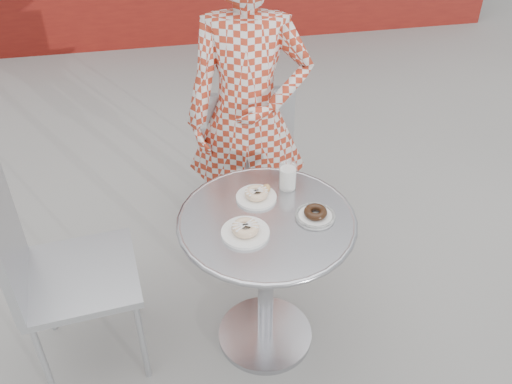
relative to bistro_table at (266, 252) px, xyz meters
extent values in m
plane|color=gray|center=(-0.03, -0.04, -0.56)|extent=(60.00, 60.00, 0.00)
cylinder|color=silver|center=(0.00, 0.00, -0.54)|extent=(0.45, 0.45, 0.03)
cylinder|color=silver|center=(0.00, 0.00, -0.19)|extent=(0.07, 0.07, 0.71)
cylinder|color=silver|center=(0.00, 0.00, 0.17)|extent=(0.71, 0.71, 0.02)
torus|color=silver|center=(0.00, 0.00, 0.17)|extent=(0.73, 0.73, 0.02)
cube|color=#B2B5BA|center=(0.06, 0.94, -0.08)|extent=(0.47, 0.47, 0.03)
cube|color=#B2B5BA|center=(0.07, 0.72, 0.16)|extent=(0.45, 0.05, 0.45)
cube|color=#B2B5BA|center=(-0.78, 0.06, -0.06)|extent=(0.51, 0.51, 0.03)
cube|color=#B2B5BA|center=(-1.00, 0.04, 0.19)|extent=(0.08, 0.47, 0.47)
imported|color=#B1321B|center=(0.04, 0.66, 0.27)|extent=(0.66, 0.49, 1.66)
cylinder|color=white|center=(-0.02, 0.14, 0.19)|extent=(0.17, 0.17, 0.01)
torus|color=#C6874C|center=(-0.02, 0.14, 0.21)|extent=(0.10, 0.10, 0.03)
sphere|color=#B77A3F|center=(0.03, 0.17, 0.21)|extent=(0.03, 0.03, 0.03)
cylinder|color=white|center=(-0.10, -0.07, 0.19)|extent=(0.19, 0.19, 0.01)
torus|color=#C6874C|center=(-0.10, -0.07, 0.21)|extent=(0.11, 0.11, 0.04)
cylinder|color=white|center=(0.19, -0.02, 0.19)|extent=(0.16, 0.16, 0.01)
torus|color=black|center=(0.19, -0.02, 0.21)|extent=(0.10, 0.10, 0.03)
torus|color=black|center=(0.19, -0.02, 0.19)|extent=(0.16, 0.16, 0.01)
cylinder|color=white|center=(0.13, 0.19, 0.23)|extent=(0.07, 0.07, 0.10)
cylinder|color=white|center=(0.13, 0.19, 0.24)|extent=(0.08, 0.08, 0.12)
camera|label=1|loc=(-0.37, -1.71, 1.67)|focal=40.00mm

